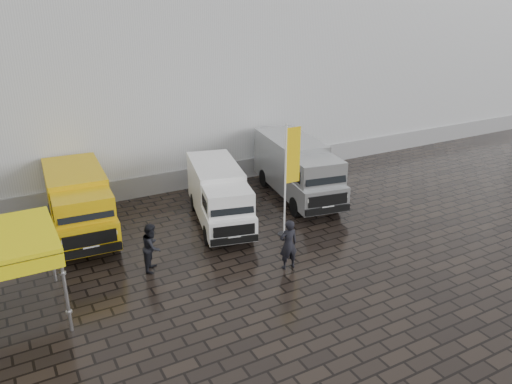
{
  "coord_description": "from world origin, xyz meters",
  "views": [
    {
      "loc": [
        -9.29,
        -13.86,
        8.83
      ],
      "look_at": [
        -0.51,
        2.2,
        1.64
      ],
      "focal_mm": 35.0,
      "sensor_mm": 36.0,
      "label": 1
    }
  ],
  "objects_px": {
    "van_silver": "(297,170)",
    "wheelie_bin": "(307,162)",
    "van_yellow": "(79,206)",
    "van_white": "(219,197)",
    "person_front": "(288,244)",
    "flagpole": "(289,175)",
    "person_tent": "(152,247)"
  },
  "relations": [
    {
      "from": "person_tent",
      "to": "van_yellow",
      "type": "bearing_deg",
      "value": 53.05
    },
    {
      "from": "wheelie_bin",
      "to": "person_tent",
      "type": "distance_m",
      "value": 12.29
    },
    {
      "from": "van_yellow",
      "to": "van_silver",
      "type": "relative_size",
      "value": 0.89
    },
    {
      "from": "van_silver",
      "to": "person_front",
      "type": "bearing_deg",
      "value": -116.4
    },
    {
      "from": "van_silver",
      "to": "wheelie_bin",
      "type": "xyz_separation_m",
      "value": [
        2.59,
        3.03,
        -0.85
      ]
    },
    {
      "from": "van_yellow",
      "to": "van_silver",
      "type": "height_order",
      "value": "van_silver"
    },
    {
      "from": "van_white",
      "to": "person_tent",
      "type": "height_order",
      "value": "van_white"
    },
    {
      "from": "van_yellow",
      "to": "person_front",
      "type": "distance_m",
      "value": 8.38
    },
    {
      "from": "van_yellow",
      "to": "van_white",
      "type": "distance_m",
      "value": 5.46
    },
    {
      "from": "van_yellow",
      "to": "person_front",
      "type": "height_order",
      "value": "van_yellow"
    },
    {
      "from": "person_tent",
      "to": "van_silver",
      "type": "bearing_deg",
      "value": -37.75
    },
    {
      "from": "van_white",
      "to": "flagpole",
      "type": "bearing_deg",
      "value": -34.92
    },
    {
      "from": "van_yellow",
      "to": "wheelie_bin",
      "type": "height_order",
      "value": "van_yellow"
    },
    {
      "from": "van_silver",
      "to": "wheelie_bin",
      "type": "height_order",
      "value": "van_silver"
    },
    {
      "from": "van_white",
      "to": "van_silver",
      "type": "xyz_separation_m",
      "value": [
        4.39,
        0.88,
        0.16
      ]
    },
    {
      "from": "van_silver",
      "to": "person_front",
      "type": "distance_m",
      "value": 6.63
    },
    {
      "from": "van_yellow",
      "to": "van_silver",
      "type": "distance_m",
      "value": 9.65
    },
    {
      "from": "van_white",
      "to": "person_tent",
      "type": "xyz_separation_m",
      "value": [
        -3.61,
        -2.32,
        -0.33
      ]
    },
    {
      "from": "flagpole",
      "to": "person_front",
      "type": "relative_size",
      "value": 2.49
    },
    {
      "from": "van_silver",
      "to": "person_front",
      "type": "relative_size",
      "value": 3.42
    },
    {
      "from": "wheelie_bin",
      "to": "person_front",
      "type": "relative_size",
      "value": 0.54
    },
    {
      "from": "van_white",
      "to": "wheelie_bin",
      "type": "distance_m",
      "value": 8.03
    },
    {
      "from": "van_white",
      "to": "flagpole",
      "type": "height_order",
      "value": "flagpole"
    },
    {
      "from": "van_yellow",
      "to": "person_front",
      "type": "xyz_separation_m",
      "value": [
        5.77,
        -6.07,
        -0.36
      ]
    },
    {
      "from": "wheelie_bin",
      "to": "person_front",
      "type": "xyz_separation_m",
      "value": [
        -6.45,
        -8.4,
        0.42
      ]
    },
    {
      "from": "van_white",
      "to": "flagpole",
      "type": "xyz_separation_m",
      "value": [
        1.97,
        -2.21,
        1.3
      ]
    },
    {
      "from": "van_silver",
      "to": "flagpole",
      "type": "height_order",
      "value": "flagpole"
    },
    {
      "from": "van_silver",
      "to": "flagpole",
      "type": "xyz_separation_m",
      "value": [
        -2.42,
        -3.1,
        1.14
      ]
    },
    {
      "from": "van_yellow",
      "to": "van_white",
      "type": "relative_size",
      "value": 1.01
    },
    {
      "from": "wheelie_bin",
      "to": "person_tent",
      "type": "xyz_separation_m",
      "value": [
        -10.59,
        -6.23,
        0.37
      ]
    },
    {
      "from": "van_yellow",
      "to": "flagpole",
      "type": "bearing_deg",
      "value": -24.1
    },
    {
      "from": "van_yellow",
      "to": "wheelie_bin",
      "type": "bearing_deg",
      "value": 14.49
    }
  ]
}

